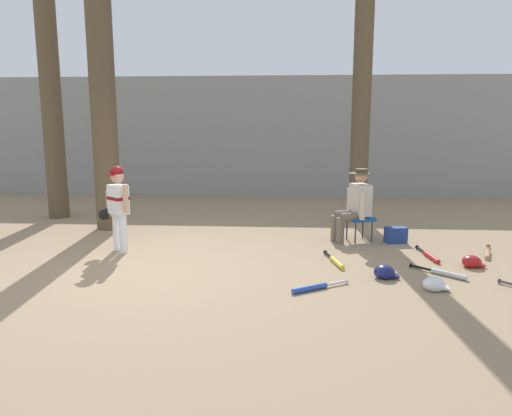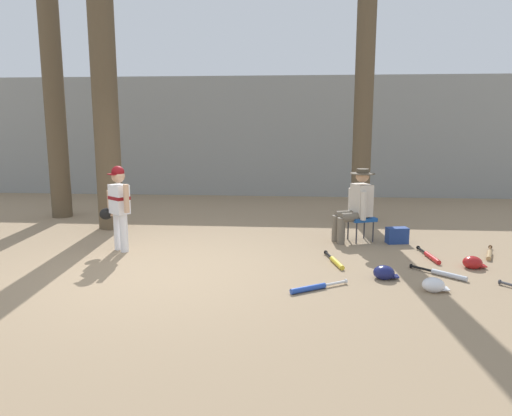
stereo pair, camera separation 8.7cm
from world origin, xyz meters
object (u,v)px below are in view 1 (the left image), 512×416
Objects in this scene: bat_wood_tan at (488,253)px; handbag_beside_stool at (396,235)px; folding_stool at (360,219)px; bat_yellow_trainer at (336,261)px; seated_spectator at (355,203)px; tree_behind_spectator at (362,93)px; batting_helmet_white at (434,284)px; tree_near_player at (102,84)px; batting_helmet_red at (472,262)px; tree_far_left at (52,113)px; bat_aluminum_silver at (444,273)px; batting_helmet_navy at (385,272)px; bat_blue_youth at (314,287)px; young_ballplayer at (117,203)px; bat_red_barrel at (430,256)px.

handbag_beside_stool is at bearing 150.06° from bat_wood_tan.
folding_stool reaches higher than bat_yellow_trainer.
bat_yellow_trainer is at bearing -107.53° from seated_spectator.
tree_behind_spectator is 18.46× the size of batting_helmet_white.
batting_helmet_white is at bearing -85.58° from tree_behind_spectator.
tree_near_player is 6.68m from batting_helmet_red.
tree_far_left is 8.24× the size of bat_aluminum_silver.
seated_spectator is (4.41, -0.69, -1.98)m from tree_near_player.
batting_helmet_navy is at bearing -88.97° from folding_stool.
tree_far_left reaches higher than bat_wood_tan.
bat_blue_youth is at bearing -154.12° from batting_helmet_red.
young_ballplayer is 2.17× the size of bat_aluminum_silver.
seated_spectator is (3.66, 0.89, -0.10)m from young_ballplayer.
folding_stool is 1.69× the size of batting_helmet_white.
folding_stool is 0.85× the size of bat_aluminum_silver.
bat_blue_youth is at bearing -176.65° from batting_helmet_white.
seated_spectator is at bearing -8.88° from tree_near_player.
handbag_beside_stool is at bearing -8.64° from tree_near_player.
handbag_beside_stool is 7.05m from tree_far_left.
batting_helmet_red is 1.39m from batting_helmet_navy.
bat_yellow_trainer is at bearing 178.76° from batting_helmet_red.
tree_far_left is at bearing 164.66° from folding_stool.
batting_helmet_white is (5.03, -3.05, -2.55)m from tree_near_player.
handbag_beside_stool is (5.08, -0.77, -2.49)m from tree_near_player.
tree_near_player reaches higher than batting_helmet_navy.
folding_stool reaches higher than bat_wood_tan.
batting_helmet_white is at bearing -44.31° from bat_yellow_trainer.
batting_helmet_red is (1.83, -0.04, 0.04)m from bat_yellow_trainer.
tree_near_player is at bearing 171.36° from handbag_beside_stool.
bat_aluminum_silver is (5.33, -2.48, -2.59)m from tree_near_player.
young_ballplayer is 5.57m from bat_wood_tan.
tree_near_player is 11.74× the size of folding_stool.
bat_red_barrel is at bearing -21.15° from tree_far_left.
tree_far_left is (-5.95, 1.63, 1.77)m from folding_stool.
tree_far_left is (-1.44, 0.98, -0.49)m from tree_near_player.
seated_spectator is at bearing 13.69° from young_ballplayer.
bat_red_barrel is 1.43m from batting_helmet_white.
folding_stool is 0.73× the size of bat_blue_youth.
folding_stool is 2.03m from bat_aluminum_silver.
batting_helmet_navy is at bearing -86.23° from seated_spectator.
bat_blue_youth is 1.04m from batting_helmet_navy.
tree_behind_spectator reaches higher than bat_blue_youth.
tree_behind_spectator is 5.08m from young_ballplayer.
seated_spectator reaches higher than bat_wood_tan.
seated_spectator reaches higher than batting_helmet_navy.
handbag_beside_stool reaches higher than bat_yellow_trainer.
tree_far_left is at bearing 130.64° from young_ballplayer.
tree_near_player is 10.03× the size of bat_aluminum_silver.
bat_blue_youth is 1.40m from batting_helmet_white.
folding_stool is at bearing 132.74° from batting_helmet_red.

